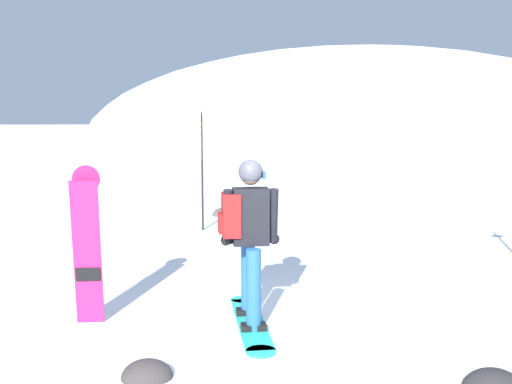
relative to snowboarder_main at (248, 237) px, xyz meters
name	(u,v)px	position (x,y,z in m)	size (l,w,h in m)	color
ground_plane	(315,350)	(0.57, -0.75, -0.92)	(300.00, 300.00, 0.00)	white
ridge_peak_main	(355,145)	(11.00, 38.43, -0.92)	(39.78, 35.80, 14.20)	white
snowboarder_main	(248,237)	(0.00, 0.00, 0.00)	(0.64, 1.84, 1.71)	#23B7A3
spare_snowboard	(87,245)	(-1.64, 0.14, -0.08)	(0.28, 0.20, 1.65)	#D11E5B
piste_marker_far	(202,163)	(-0.46, 5.24, 0.36)	(0.20, 0.20, 2.26)	black
rock_mid	(224,215)	(-0.01, 6.86, -0.92)	(0.49, 0.41, 0.34)	#4C4742
rock_small	(147,377)	(-0.93, -1.21, -0.92)	(0.43, 0.36, 0.30)	#383333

